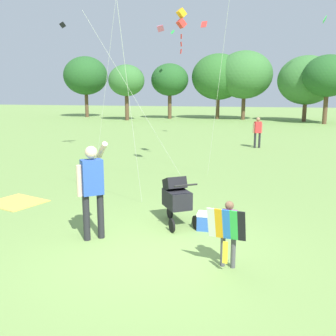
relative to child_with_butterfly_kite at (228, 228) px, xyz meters
The scene contains 9 objects.
ground_plane 1.54m from the child_with_butterfly_kite, 163.02° to the left, with size 120.00×120.00×0.00m, color #75994C.
treeline_distant 31.41m from the child_with_butterfly_kite, 88.14° to the left, with size 38.98×7.81×6.43m.
child_with_butterfly_kite is the anchor object (origin of this frame).
person_adult_flyer 2.68m from the child_with_butterfly_kite, 165.44° to the left, with size 0.53×0.71×1.86m.
stroller 2.17m from the child_with_butterfly_kite, 123.59° to the left, with size 0.88×1.07×1.03m.
kite_green_novelty 8.05m from the child_with_butterfly_kite, 107.59° to the left, with size 2.27×2.81×5.24m.
person_sitting_far 13.46m from the child_with_butterfly_kite, 88.26° to the left, with size 0.45×0.30×1.49m.
picnic_blanket 6.04m from the child_with_butterfly_kite, 155.59° to the left, with size 1.28×1.12×0.02m, color gold.
cooler_box 1.79m from the child_with_butterfly_kite, 107.02° to the left, with size 0.45×0.33×0.35m.
Camera 1 is at (1.70, -6.22, 2.79)m, focal length 41.44 mm.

